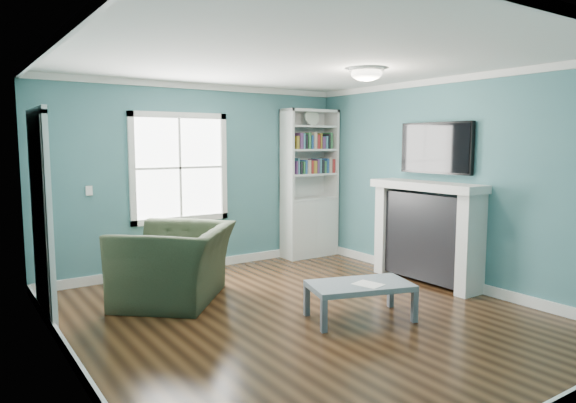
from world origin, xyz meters
TOP-DOWN VIEW (x-y plane):
  - floor at (0.00, 0.00)m, footprint 5.00×5.00m
  - room_walls at (0.00, 0.00)m, footprint 5.00×5.00m
  - trim at (0.00, 0.00)m, footprint 4.50×5.00m
  - window at (-0.30, 2.49)m, footprint 1.40×0.06m
  - bookshelf at (1.77, 2.30)m, footprint 0.90×0.35m
  - fireplace at (2.08, 0.20)m, footprint 0.44×1.58m
  - tv at (2.20, 0.20)m, footprint 0.06×1.10m
  - door at (-2.22, 1.40)m, footprint 0.12×0.98m
  - ceiling_fixture at (0.90, 0.10)m, footprint 0.38×0.38m
  - light_switch at (-1.50, 2.48)m, footprint 0.08×0.01m
  - recliner at (-0.87, 1.30)m, footprint 1.50×1.54m
  - coffee_table at (0.44, -0.35)m, footprint 1.15×0.84m
  - paper_sheet at (0.47, -0.44)m, footprint 0.27×0.32m

SIDE VIEW (x-z plane):
  - floor at x=0.00m, z-range 0.00..0.00m
  - coffee_table at x=0.44m, z-range 0.14..0.51m
  - paper_sheet at x=0.47m, z-range 0.37..0.38m
  - recliner at x=-0.87m, z-range 0.00..1.14m
  - fireplace at x=2.08m, z-range -0.01..1.29m
  - bookshelf at x=1.77m, z-range -0.23..2.08m
  - door at x=-2.22m, z-range -0.01..2.16m
  - light_switch at x=-1.50m, z-range 1.14..1.26m
  - trim at x=0.00m, z-range -0.06..2.54m
  - window at x=-0.30m, z-range 0.70..2.20m
  - room_walls at x=0.00m, z-range -0.92..4.08m
  - tv at x=2.20m, z-range 1.40..2.05m
  - ceiling_fixture at x=0.90m, z-range 2.47..2.63m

